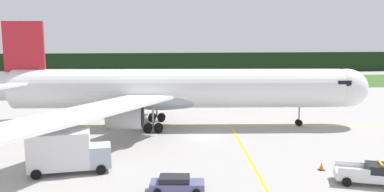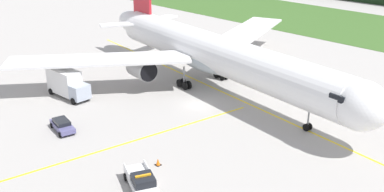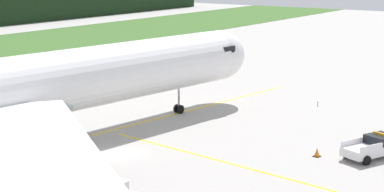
{
  "view_description": "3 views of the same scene",
  "coord_description": "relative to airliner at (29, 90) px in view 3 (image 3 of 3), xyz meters",
  "views": [
    {
      "loc": [
        -8.43,
        -46.14,
        12.09
      ],
      "look_at": [
        -0.71,
        5.14,
        4.47
      ],
      "focal_mm": 35.63,
      "sensor_mm": 36.0,
      "label": 1
    },
    {
      "loc": [
        40.47,
        -38.92,
        23.36
      ],
      "look_at": [
        3.47,
        -4.29,
        3.46
      ],
      "focal_mm": 42.27,
      "sensor_mm": 36.0,
      "label": 2
    },
    {
      "loc": [
        -37.84,
        -33.81,
        15.65
      ],
      "look_at": [
        3.6,
        -5.15,
        4.87
      ],
      "focal_mm": 59.61,
      "sensor_mm": 36.0,
      "label": 3
    }
  ],
  "objects": [
    {
      "name": "airliner",
      "position": [
        0.0,
        0.0,
        0.0
      ],
      "size": [
        55.39,
        53.09,
        14.64
      ],
      "color": "white",
      "rests_on": "ground"
    },
    {
      "name": "taxiway_centerline_main",
      "position": [
        0.83,
        -0.1,
        -5.22
      ],
      "size": [
        71.79,
        9.35,
        0.01
      ],
      "primitive_type": "cube",
      "rotation": [
        0.0,
        0.0,
        -0.13
      ],
      "color": "yellow",
      "rests_on": "ground"
    },
    {
      "name": "ground",
      "position": [
        3.35,
        -6.34,
        -5.22
      ],
      "size": [
        320.0,
        320.0,
        0.0
      ],
      "primitive_type": "plane",
      "color": "#A4A09B"
    },
    {
      "name": "ops_pickup_truck",
      "position": [
        14.46,
        -24.17,
        -4.32
      ],
      "size": [
        5.64,
        3.91,
        1.94
      ],
      "color": "silver",
      "rests_on": "ground"
    },
    {
      "name": "taxiway_centerline_spur",
      "position": [
        5.93,
        -19.63,
        -5.22
      ],
      "size": [
        4.64,
        34.42,
        0.01
      ],
      "primitive_type": "cube",
      "rotation": [
        0.0,
        0.0,
        -1.7
      ],
      "color": "yellow",
      "rests_on": "ground"
    },
    {
      "name": "taxiway_edge_light_east",
      "position": [
        29.21,
        -12.83,
        -4.96
      ],
      "size": [
        0.12,
        0.12,
        0.48
      ],
      "color": "yellow",
      "rests_on": "ground"
    },
    {
      "name": "apron_cone",
      "position": [
        12.08,
        -20.28,
        -4.87
      ],
      "size": [
        0.58,
        0.58,
        0.73
      ],
      "color": "black",
      "rests_on": "ground"
    }
  ]
}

